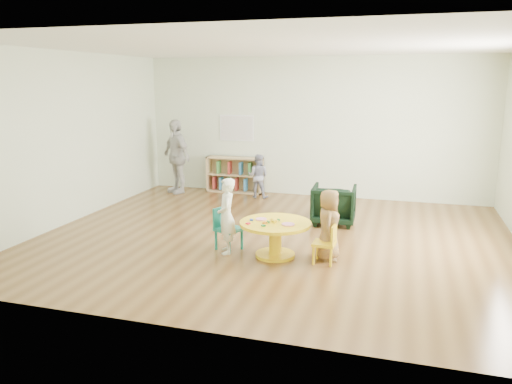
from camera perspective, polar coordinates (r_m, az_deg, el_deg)
room at (r=7.24m, az=2.31°, el=9.17°), size 7.10×7.00×2.80m
activity_table at (r=6.72m, az=2.22°, el=-4.66°), size 0.96×0.96×0.53m
kid_chair_left at (r=7.02m, az=-3.39°, el=-4.01°), size 0.42×0.42×0.60m
kid_chair_right at (r=6.54m, az=8.14°, el=-5.72°), size 0.29×0.29×0.53m
bookshelf at (r=10.62m, az=-2.46°, el=1.97°), size 1.20×0.30×0.75m
alphabet_poster at (r=10.59m, az=-2.22°, el=7.33°), size 0.74×0.01×0.54m
armchair at (r=8.34m, az=8.87°, el=-1.43°), size 0.72×0.74×0.65m
child_left at (r=6.82m, az=-3.38°, el=-2.76°), size 0.37×0.45×1.04m
child_right at (r=6.63m, az=8.32°, el=-3.75°), size 0.35×0.49×0.95m
toddler at (r=10.06m, az=0.24°, el=1.84°), size 0.43×0.34×0.89m
adult_caretaker at (r=10.61m, az=-9.09°, el=4.05°), size 0.96×0.82×1.55m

